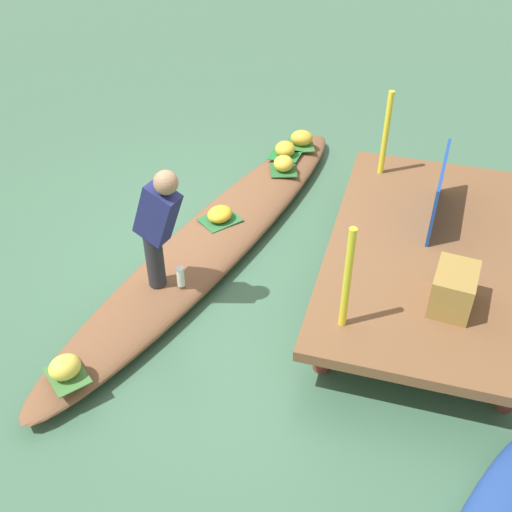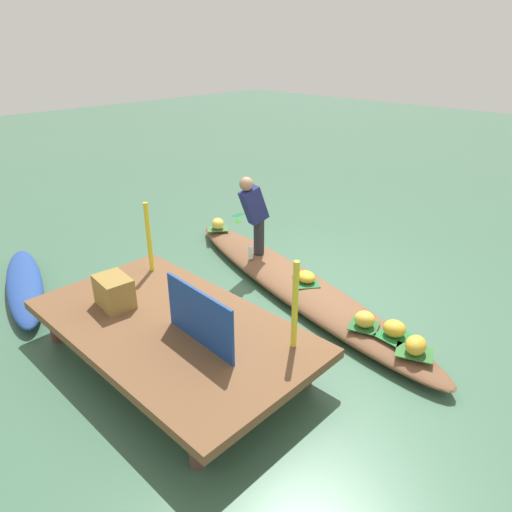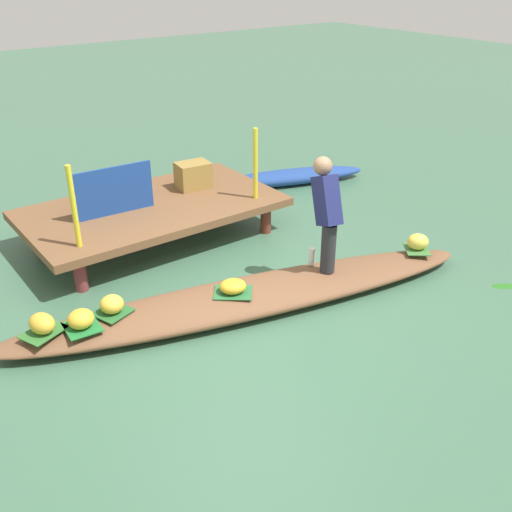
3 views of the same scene
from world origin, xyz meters
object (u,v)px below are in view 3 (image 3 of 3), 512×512
banana_bunch_3 (112,304)px  market_banner (113,191)px  banana_bunch_1 (233,286)px  moored_boat (290,177)px  banana_bunch_4 (418,242)px  vendor_boat (250,297)px  banana_bunch_0 (42,323)px  vendor_person (327,209)px  produce_crate (193,175)px  water_bottle (312,256)px  banana_bunch_2 (81,319)px

banana_bunch_3 → market_banner: market_banner is taller
banana_bunch_1 → moored_boat: bearing=41.8°
moored_boat → banana_bunch_1: bearing=-118.8°
banana_bunch_1 → banana_bunch_4: (2.30, -0.47, 0.02)m
vendor_boat → banana_bunch_0: 2.07m
vendor_person → produce_crate: bearing=94.0°
market_banner → vendor_boat: bearing=-73.0°
water_bottle → vendor_person: bearing=-67.4°
banana_bunch_1 → vendor_person: (1.11, -0.14, 0.62)m
banana_bunch_2 → banana_bunch_3: banana_bunch_3 is taller
banana_bunch_1 → banana_bunch_3: bearing=161.4°
banana_bunch_0 → banana_bunch_3: bearing=-5.7°
banana_bunch_3 → banana_bunch_4: bearing=-13.9°
banana_bunch_1 → banana_bunch_4: size_ratio=1.11×
vendor_boat → produce_crate: produce_crate is taller
moored_boat → water_bottle: (-1.85, -2.62, 0.22)m
moored_boat → vendor_person: size_ratio=2.02×
vendor_person → market_banner: (-1.42, 2.24, -0.16)m
market_banner → produce_crate: market_banner is taller
banana_bunch_3 → market_banner: (0.84, 1.71, 0.44)m
vendor_person → market_banner: size_ratio=1.22×
vendor_person → market_banner: 2.65m
vendor_boat → vendor_person: bearing=5.3°
banana_bunch_0 → banana_bunch_4: 4.20m
produce_crate → banana_bunch_2: bearing=-140.8°
banana_bunch_0 → vendor_boat: bearing=-13.0°
banana_bunch_4 → moored_boat: bearing=78.8°
moored_boat → banana_bunch_4: banana_bunch_4 is taller
moored_boat → vendor_person: vendor_person is taller
vendor_boat → water_bottle: bearing=13.4°
moored_boat → market_banner: (-3.21, -0.51, 0.65)m
produce_crate → banana_bunch_4: bearing=-63.8°
banana_bunch_3 → moored_boat: bearing=28.7°
market_banner → produce_crate: 1.27m
banana_bunch_4 → market_banner: bearing=135.5°
banana_bunch_0 → banana_bunch_1: bearing=-14.0°
banana_bunch_1 → banana_bunch_2: (-1.49, 0.32, 0.02)m
produce_crate → banana_bunch_1: bearing=-112.3°
banana_bunch_0 → moored_boat: bearing=24.6°
banana_bunch_1 → vendor_person: size_ratio=0.22×
banana_bunch_0 → banana_bunch_4: banana_bunch_4 is taller
banana_bunch_1 → market_banner: bearing=98.4°
banana_bunch_4 → vendor_boat: bearing=167.7°
moored_boat → banana_bunch_0: size_ratio=9.20×
banana_bunch_1 → banana_bunch_3: size_ratio=1.20×
banana_bunch_0 → market_banner: size_ratio=0.27×
vendor_person → market_banner: vendor_person is taller
banana_bunch_2 → banana_bunch_3: (0.34, 0.07, 0.00)m
produce_crate → market_banner: bearing=-170.7°
vendor_person → produce_crate: (-0.17, 2.44, -0.28)m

